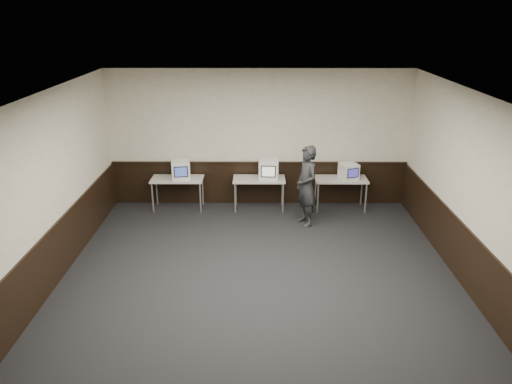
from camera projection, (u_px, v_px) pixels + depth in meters
floor at (259, 289)px, 8.42m from camera, size 8.00×8.00×0.00m
ceiling at (260, 99)px, 7.31m from camera, size 8.00×8.00×0.00m
back_wall at (259, 138)px, 11.62m from camera, size 7.00×0.00×7.00m
front_wall at (260, 375)px, 4.11m from camera, size 7.00×0.00×7.00m
left_wall at (38, 200)px, 7.88m from camera, size 0.00×8.00×8.00m
right_wall at (481, 201)px, 7.85m from camera, size 0.00×8.00×8.00m
wainscot_back at (259, 183)px, 11.98m from camera, size 6.98×0.04×1.00m
wainscot_left at (50, 262)px, 8.26m from camera, size 0.04×7.98×1.00m
wainscot_right at (470, 263)px, 8.23m from camera, size 0.04×7.98×1.00m
wainscot_rail at (259, 163)px, 11.78m from camera, size 6.98×0.06×0.04m
desk_left at (177, 181)px, 11.57m from camera, size 1.20×0.60×0.75m
desk_center at (259, 181)px, 11.56m from camera, size 1.20×0.60×0.75m
desk_right at (341, 181)px, 11.55m from camera, size 1.20×0.60×0.75m
emac_left at (181, 170)px, 11.46m from camera, size 0.49×0.51×0.42m
emac_center at (269, 169)px, 11.45m from camera, size 0.48×0.51×0.45m
emac_right at (349, 171)px, 11.43m from camera, size 0.48×0.49×0.37m
person at (307, 186)px, 10.64m from camera, size 0.62×0.75×1.76m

